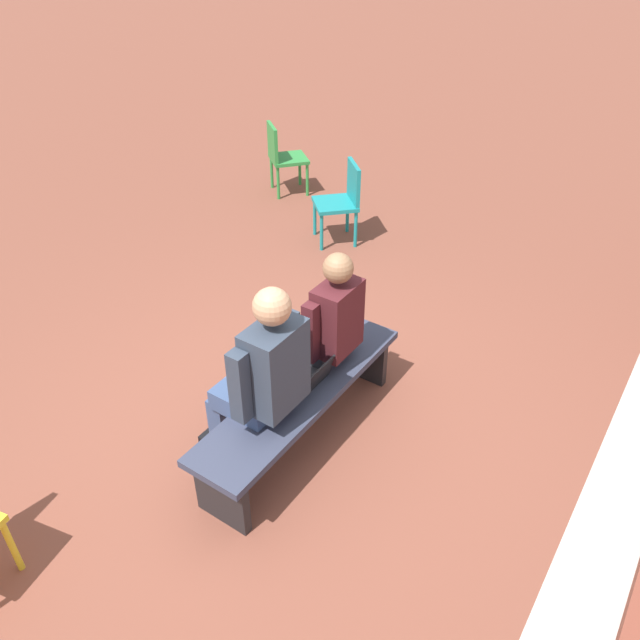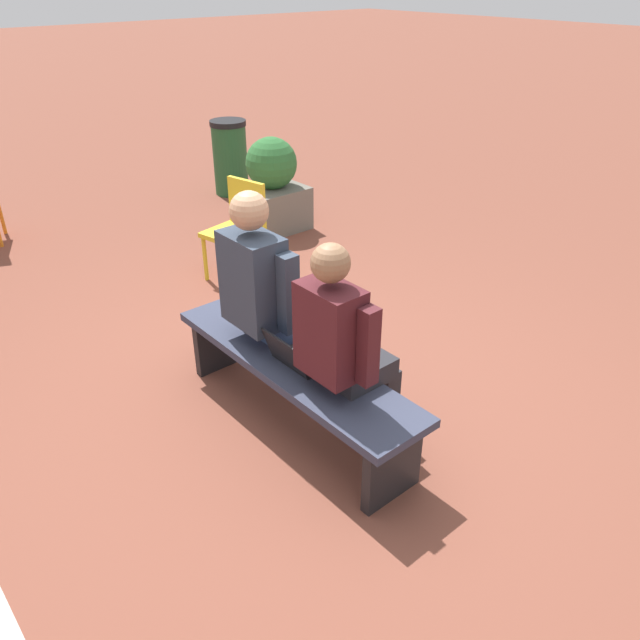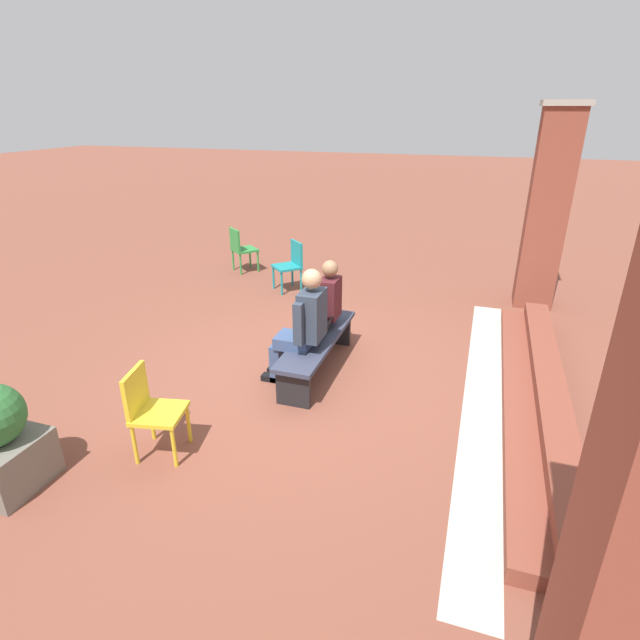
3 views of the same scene
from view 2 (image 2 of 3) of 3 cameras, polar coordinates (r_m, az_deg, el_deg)
The scene contains 8 objects.
ground_plane at distance 3.96m, azimuth -2.36°, elevation -7.73°, with size 60.00×60.00×0.00m, color brown.
bench at distance 3.61m, azimuth -2.44°, elevation -4.87°, with size 1.80×0.44×0.45m.
person_student at distance 3.24m, azimuth 2.24°, elevation -2.25°, with size 0.50×0.64×1.28m.
person_adult at distance 3.67m, azimuth -4.65°, elevation 2.41°, with size 0.56×0.71×1.37m.
laptop at distance 3.49m, azimuth -2.10°, elevation -3.35°, with size 0.32×0.29×0.21m.
plastic_chair_by_pillar at distance 5.43m, azimuth -7.42°, elevation 8.69°, with size 0.50×0.50×0.84m.
planter at distance 6.53m, azimuth -4.39°, elevation 12.03°, with size 0.60×0.60×0.94m.
litter_bin at distance 7.69m, azimuth -8.22°, elevation 14.51°, with size 0.42×0.42×0.86m.
Camera 2 is at (-2.50, 1.92, 2.40)m, focal length 35.00 mm.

